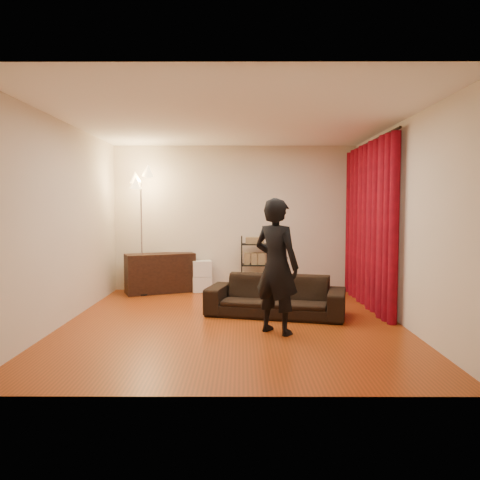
{
  "coord_description": "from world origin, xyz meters",
  "views": [
    {
      "loc": [
        0.12,
        -6.25,
        1.56
      ],
      "look_at": [
        0.1,
        0.3,
        1.1
      ],
      "focal_mm": 35.0,
      "sensor_mm": 36.0,
      "label": 1
    }
  ],
  "objects_px": {
    "person": "(276,266)",
    "storage_boxes": "(202,276)",
    "media_cabinet": "(160,273)",
    "wire_shelf": "(255,265)",
    "sofa": "(275,296)",
    "floor_lamp": "(141,233)"
  },
  "relations": [
    {
      "from": "person",
      "to": "media_cabinet",
      "type": "relative_size",
      "value": 1.36
    },
    {
      "from": "sofa",
      "to": "floor_lamp",
      "type": "height_order",
      "value": "floor_lamp"
    },
    {
      "from": "sofa",
      "to": "media_cabinet",
      "type": "height_order",
      "value": "media_cabinet"
    },
    {
      "from": "floor_lamp",
      "to": "media_cabinet",
      "type": "bearing_deg",
      "value": 35.31
    },
    {
      "from": "storage_boxes",
      "to": "wire_shelf",
      "type": "xyz_separation_m",
      "value": [
        0.97,
        -0.14,
        0.23
      ]
    },
    {
      "from": "storage_boxes",
      "to": "wire_shelf",
      "type": "bearing_deg",
      "value": -7.97
    },
    {
      "from": "person",
      "to": "wire_shelf",
      "type": "bearing_deg",
      "value": -47.92
    },
    {
      "from": "media_cabinet",
      "to": "storage_boxes",
      "type": "relative_size",
      "value": 2.12
    },
    {
      "from": "media_cabinet",
      "to": "storage_boxes",
      "type": "xyz_separation_m",
      "value": [
        0.76,
        0.08,
        -0.07
      ]
    },
    {
      "from": "wire_shelf",
      "to": "person",
      "type": "bearing_deg",
      "value": -76.06
    },
    {
      "from": "person",
      "to": "media_cabinet",
      "type": "distance_m",
      "value": 3.39
    },
    {
      "from": "sofa",
      "to": "media_cabinet",
      "type": "bearing_deg",
      "value": 151.16
    },
    {
      "from": "person",
      "to": "storage_boxes",
      "type": "height_order",
      "value": "person"
    },
    {
      "from": "storage_boxes",
      "to": "person",
      "type": "bearing_deg",
      "value": -67.8
    },
    {
      "from": "sofa",
      "to": "floor_lamp",
      "type": "bearing_deg",
      "value": 158.32
    },
    {
      "from": "floor_lamp",
      "to": "wire_shelf",
      "type": "bearing_deg",
      "value": 4.37
    },
    {
      "from": "storage_boxes",
      "to": "wire_shelf",
      "type": "relative_size",
      "value": 0.56
    },
    {
      "from": "wire_shelf",
      "to": "floor_lamp",
      "type": "distance_m",
      "value": 2.11
    },
    {
      "from": "person",
      "to": "floor_lamp",
      "type": "distance_m",
      "value": 3.38
    },
    {
      "from": "sofa",
      "to": "storage_boxes",
      "type": "xyz_separation_m",
      "value": [
        -1.22,
        1.9,
        0.0
      ]
    },
    {
      "from": "sofa",
      "to": "storage_boxes",
      "type": "height_order",
      "value": "storage_boxes"
    },
    {
      "from": "person",
      "to": "storage_boxes",
      "type": "distance_m",
      "value": 3.12
    }
  ]
}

